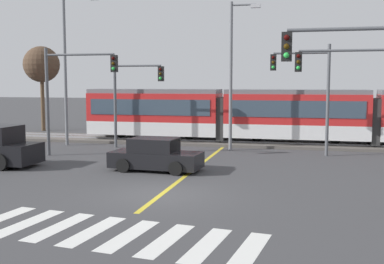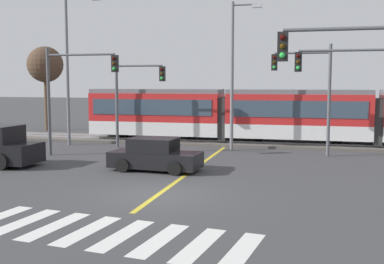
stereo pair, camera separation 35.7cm
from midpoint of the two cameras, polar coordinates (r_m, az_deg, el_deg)
name	(u,v)px [view 1 (the left image)]	position (r m, az deg, el deg)	size (l,w,h in m)	color
ground_plane	(161,195)	(17.72, -4.26, -7.41)	(200.00, 200.00, 0.00)	#3D3D3F
track_bed	(228,142)	(32.18, 3.95, -1.21)	(120.00, 4.00, 0.18)	#56514C
rail_near	(226,141)	(31.45, 3.73, -1.12)	(120.00, 0.08, 0.10)	#939399
rail_far	(229,139)	(32.86, 4.16, -0.82)	(120.00, 0.08, 0.10)	#939399
light_rail_tram	(296,114)	(31.56, 11.89, 2.10)	(28.00, 2.64, 3.43)	silver
crosswalk_stripe_1	(28,223)	(15.09, -19.52, -10.10)	(0.56, 2.80, 0.01)	silver
crosswalk_stripe_2	(60,227)	(14.42, -16.11, -10.73)	(0.56, 2.80, 0.01)	silver
crosswalk_stripe_3	(93,231)	(13.82, -12.37, -11.38)	(0.56, 2.80, 0.01)	silver
crosswalk_stripe_4	(129,235)	(13.27, -8.29, -12.02)	(0.56, 2.80, 0.01)	silver
crosswalk_stripe_5	(166,240)	(12.80, -3.87, -12.66)	(0.56, 2.80, 0.01)	silver
crosswalk_stripe_6	(207,245)	(12.41, 0.89, -13.25)	(0.56, 2.80, 0.01)	silver
crosswalk_stripe_7	(249,250)	(12.11, 5.95, -13.78)	(0.56, 2.80, 0.01)	silver
lane_centre_line	(194,169)	(22.64, -0.22, -4.45)	(0.20, 15.71, 0.01)	gold
sedan_crossing	(156,156)	(22.31, -4.79, -2.81)	(4.30, 2.12, 1.52)	black
traffic_light_far_left	(132,89)	(29.99, -7.51, 5.08)	(3.25, 0.38, 5.68)	#515459
traffic_light_far_right	(309,83)	(27.41, 13.28, 5.63)	(3.25, 0.38, 6.15)	#515459
traffic_light_mid_left	(71,84)	(27.16, -14.53, 5.55)	(4.25, 0.38, 5.95)	#515459
traffic_light_mid_right	(356,84)	(22.98, 18.44, 5.41)	(4.25, 0.38, 6.10)	#515459
traffic_light_near_right	(362,83)	(15.43, 18.93, 5.57)	(3.75, 0.38, 6.27)	#515459
street_lamp_west	(68,61)	(32.05, -14.78, 8.12)	(2.50, 0.28, 9.57)	slate
street_lamp_centre	(233,68)	(28.75, 4.56, 7.56)	(1.81, 0.28, 8.76)	slate
bare_tree_far_west	(42,65)	(42.41, -17.64, 7.58)	(3.00, 3.00, 7.06)	brown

